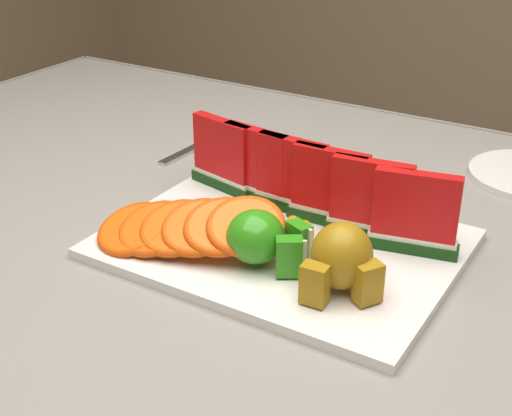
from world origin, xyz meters
TOP-DOWN VIEW (x-y plane):
  - table at (0.00, 0.00)m, footprint 1.40×0.90m
  - tablecloth at (0.00, 0.00)m, footprint 1.53×1.03m
  - platter at (0.06, -0.02)m, footprint 0.40×0.30m
  - apple_cluster at (0.07, -0.08)m, footprint 0.10×0.08m
  - pear_cluster at (0.17, -0.08)m, footprint 0.09×0.09m
  - fork at (-0.21, 0.20)m, footprint 0.02×0.20m
  - watermelon_row at (0.06, 0.05)m, footprint 0.39×0.07m
  - orange_fan_front at (-0.02, -0.09)m, footprint 0.24×0.15m
  - orange_fan_back at (0.06, 0.11)m, footprint 0.28×0.10m
  - tangerine_segments at (0.03, -0.00)m, footprint 0.14×0.07m

SIDE VIEW (x-z plane):
  - table at x=0.00m, z-range 0.28..1.03m
  - tablecloth at x=0.00m, z-range 0.62..0.82m
  - fork at x=-0.21m, z-range 0.76..0.76m
  - platter at x=0.06m, z-range 0.76..0.77m
  - tangerine_segments at x=0.03m, z-range 0.77..0.79m
  - orange_fan_back at x=0.06m, z-range 0.77..0.81m
  - orange_fan_front at x=-0.02m, z-range 0.77..0.83m
  - apple_cluster at x=0.07m, z-range 0.77..0.83m
  - pear_cluster at x=0.17m, z-range 0.77..0.84m
  - watermelon_row at x=0.06m, z-range 0.77..0.87m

